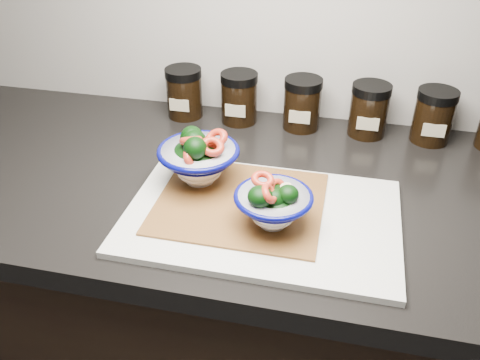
% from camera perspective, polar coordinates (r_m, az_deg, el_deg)
% --- Properties ---
extents(cabinet, '(3.43, 0.58, 0.86)m').
position_cam_1_polar(cabinet, '(1.26, 4.26, -18.70)').
color(cabinet, black).
rests_on(cabinet, ground).
extents(countertop, '(3.50, 0.60, 0.04)m').
position_cam_1_polar(countertop, '(0.95, 5.37, -1.68)').
color(countertop, black).
rests_on(countertop, cabinet).
extents(cutting_board, '(0.45, 0.30, 0.01)m').
position_cam_1_polar(cutting_board, '(0.85, 2.46, -4.12)').
color(cutting_board, silver).
rests_on(cutting_board, countertop).
extents(bamboo_mat, '(0.28, 0.24, 0.00)m').
position_cam_1_polar(bamboo_mat, '(0.87, -0.00, -2.55)').
color(bamboo_mat, '#9B642E').
rests_on(bamboo_mat, cutting_board).
extents(bowl_left, '(0.15, 0.15, 0.11)m').
position_cam_1_polar(bowl_left, '(0.90, -4.69, 2.46)').
color(bowl_left, white).
rests_on(bowl_left, bamboo_mat).
extents(bowl_right, '(0.13, 0.13, 0.09)m').
position_cam_1_polar(bowl_right, '(0.79, 3.73, -2.73)').
color(bowl_right, white).
rests_on(bowl_right, bamboo_mat).
extents(spice_jar_a, '(0.08, 0.08, 0.11)m').
position_cam_1_polar(spice_jar_a, '(1.17, -6.28, 9.74)').
color(spice_jar_a, black).
rests_on(spice_jar_a, countertop).
extents(spice_jar_b, '(0.08, 0.08, 0.11)m').
position_cam_1_polar(spice_jar_b, '(1.14, -0.10, 9.23)').
color(spice_jar_b, black).
rests_on(spice_jar_b, countertop).
extents(spice_jar_c, '(0.08, 0.08, 0.11)m').
position_cam_1_polar(spice_jar_c, '(1.12, 6.99, 8.52)').
color(spice_jar_c, black).
rests_on(spice_jar_c, countertop).
extents(spice_jar_d, '(0.08, 0.08, 0.11)m').
position_cam_1_polar(spice_jar_d, '(1.12, 14.28, 7.65)').
color(spice_jar_d, black).
rests_on(spice_jar_d, countertop).
extents(spice_jar_e, '(0.08, 0.08, 0.11)m').
position_cam_1_polar(spice_jar_e, '(1.13, 20.91, 6.74)').
color(spice_jar_e, black).
rests_on(spice_jar_e, countertop).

